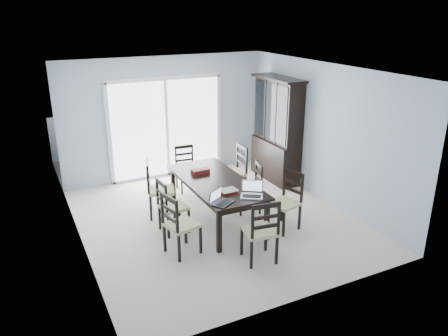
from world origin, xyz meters
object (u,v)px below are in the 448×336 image
at_px(chair_right_near, 288,194).
at_px(chair_right_mid, 253,182).
at_px(laptop_dark, 223,201).
at_px(laptop_silver, 252,193).
at_px(chair_left_mid, 168,201).
at_px(chair_left_near, 176,218).
at_px(chair_left_far, 155,183).
at_px(dining_table, 216,184).
at_px(chair_end_far, 186,163).
at_px(chair_end_near, 262,225).
at_px(china_hutch, 277,131).
at_px(hot_tub, 141,144).
at_px(cell_phone, 247,195).
at_px(game_box, 200,171).
at_px(chair_right_far, 237,165).

bearing_deg(chair_right_near, chair_right_mid, -0.81).
bearing_deg(laptop_dark, laptop_silver, -27.12).
distance_m(chair_left_mid, chair_right_mid, 1.67).
xyz_separation_m(chair_left_mid, chair_right_mid, (1.66, 0.12, -0.01)).
height_order(chair_left_near, chair_left_far, chair_left_far).
relative_size(dining_table, chair_left_far, 1.86).
xyz_separation_m(chair_right_near, chair_right_mid, (-0.19, 0.83, -0.05)).
xyz_separation_m(dining_table, chair_end_far, (0.06, 1.56, -0.12)).
bearing_deg(chair_end_near, chair_right_mid, 72.21).
bearing_deg(chair_end_near, chair_left_near, 151.06).
bearing_deg(chair_right_near, china_hutch, -41.56).
relative_size(chair_left_near, laptop_silver, 2.73).
bearing_deg(chair_left_far, hot_tub, -173.62).
relative_size(chair_left_mid, chair_end_near, 0.93).
distance_m(chair_right_near, chair_right_mid, 0.85).
bearing_deg(hot_tub, chair_left_mid, -99.12).
xyz_separation_m(cell_phone, hot_tub, (-0.47, 4.35, -0.29)).
xyz_separation_m(chair_left_far, game_box, (0.77, -0.22, 0.16)).
height_order(chair_end_near, laptop_silver, chair_end_near).
xyz_separation_m(china_hutch, cell_phone, (-1.86, -2.04, -0.32)).
bearing_deg(chair_right_mid, chair_left_mid, 108.49).
bearing_deg(laptop_dark, chair_end_near, -94.31).
bearing_deg(laptop_dark, hot_tub, 59.46).
xyz_separation_m(chair_left_far, chair_right_far, (1.71, 0.17, -0.00)).
relative_size(chair_right_mid, laptop_dark, 2.73).
relative_size(chair_right_near, game_box, 3.65).
relative_size(dining_table, chair_end_far, 2.11).
height_order(chair_left_near, laptop_dark, chair_left_near).
bearing_deg(chair_right_near, chair_right_far, -9.05).
bearing_deg(chair_left_far, chair_end_far, 151.92).
relative_size(chair_left_mid, chair_right_far, 0.91).
relative_size(chair_left_far, chair_right_near, 1.03).
distance_m(chair_right_near, hot_tub, 4.52).
xyz_separation_m(china_hutch, hot_tub, (-2.33, 2.31, -0.61)).
bearing_deg(chair_right_far, chair_right_mid, 177.12).
bearing_deg(game_box, china_hutch, 21.26).
bearing_deg(china_hutch, chair_right_far, -159.69).
bearing_deg(chair_left_far, chair_right_near, 69.86).
relative_size(chair_end_far, hot_tub, 0.56).
bearing_deg(hot_tub, cell_phone, -83.79).
height_order(dining_table, chair_end_near, chair_end_near).
height_order(chair_right_mid, game_box, chair_right_mid).
xyz_separation_m(chair_end_near, hot_tub, (-0.31, 5.11, -0.15)).
distance_m(laptop_silver, cell_phone, 0.12).
relative_size(chair_left_near, laptop_dark, 2.98).
height_order(china_hutch, chair_right_far, china_hutch).
bearing_deg(hot_tub, china_hutch, -44.79).
bearing_deg(chair_end_near, hot_tub, 101.37).
bearing_deg(chair_left_near, chair_right_near, 76.80).
distance_m(chair_end_far, game_box, 1.18).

